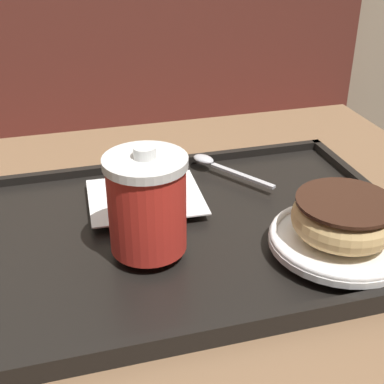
# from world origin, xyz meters

# --- Properties ---
(booth_bench) EXTENTS (1.69, 0.44, 1.00)m
(booth_bench) POSITION_xyz_m (-0.00, 0.87, 0.32)
(booth_bench) COLOR brown
(booth_bench) RESTS_ON ground_plane
(cafe_table) EXTENTS (0.91, 0.75, 0.72)m
(cafe_table) POSITION_xyz_m (0.00, 0.00, 0.55)
(cafe_table) COLOR #846042
(cafe_table) RESTS_ON ground_plane
(serving_tray) EXTENTS (0.54, 0.38, 0.02)m
(serving_tray) POSITION_xyz_m (0.02, -0.02, 0.72)
(serving_tray) COLOR black
(serving_tray) RESTS_ON cafe_table
(napkin_paper) EXTENTS (0.15, 0.13, 0.00)m
(napkin_paper) POSITION_xyz_m (-0.02, 0.05, 0.74)
(napkin_paper) COLOR white
(napkin_paper) RESTS_ON serving_tray
(coffee_cup_front) EXTENTS (0.09, 0.09, 0.12)m
(coffee_cup_front) POSITION_xyz_m (-0.04, -0.06, 0.80)
(coffee_cup_front) COLOR red
(coffee_cup_front) RESTS_ON serving_tray
(plate_with_chocolate_donut) EXTENTS (0.16, 0.16, 0.01)m
(plate_with_chocolate_donut) POSITION_xyz_m (0.17, -0.11, 0.75)
(plate_with_chocolate_donut) COLOR white
(plate_with_chocolate_donut) RESTS_ON serving_tray
(donut_chocolate_glazed) EXTENTS (0.12, 0.12, 0.04)m
(donut_chocolate_glazed) POSITION_xyz_m (0.17, -0.11, 0.78)
(donut_chocolate_glazed) COLOR #DBB270
(donut_chocolate_glazed) RESTS_ON plate_with_chocolate_donut
(spoon) EXTENTS (0.09, 0.13, 0.01)m
(spoon) POSITION_xyz_m (0.09, 0.12, 0.74)
(spoon) COLOR silver
(spoon) RESTS_ON serving_tray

